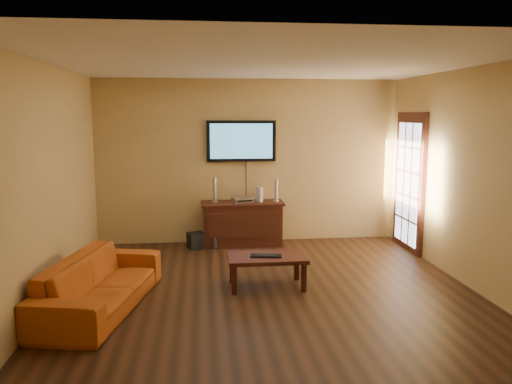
{
  "coord_description": "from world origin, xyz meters",
  "views": [
    {
      "loc": [
        -0.78,
        -5.74,
        2.13
      ],
      "look_at": [
        -0.06,
        0.8,
        1.1
      ],
      "focal_mm": 35.0,
      "sensor_mm": 36.0,
      "label": 1
    }
  ],
  "objects": [
    {
      "name": "av_receiver",
      "position": [
        -0.13,
        2.25,
        0.75
      ],
      "size": [
        0.37,
        0.31,
        0.07
      ],
      "primitive_type": "cube",
      "rotation": [
        0.0,
        0.0,
        0.3
      ],
      "color": "silver",
      "rests_on": "media_console"
    },
    {
      "name": "television",
      "position": [
        -0.13,
        2.45,
        1.69
      ],
      "size": [
        1.14,
        0.08,
        0.67
      ],
      "color": "black",
      "rests_on": "ground"
    },
    {
      "name": "game_console",
      "position": [
        0.15,
        2.27,
        0.83
      ],
      "size": [
        0.1,
        0.19,
        0.25
      ],
      "primitive_type": "cube",
      "rotation": [
        0.0,
        0.0,
        0.32
      ],
      "color": "white",
      "rests_on": "media_console"
    },
    {
      "name": "room_walls",
      "position": [
        0.0,
        0.62,
        1.69
      ],
      "size": [
        5.0,
        5.0,
        5.0
      ],
      "color": "tan",
      "rests_on": "ground"
    },
    {
      "name": "bottle",
      "position": [
        -0.59,
        1.98,
        0.09
      ],
      "size": [
        0.07,
        0.07,
        0.19
      ],
      "color": "white",
      "rests_on": "ground"
    },
    {
      "name": "french_door",
      "position": [
        2.46,
        1.7,
        1.05
      ],
      "size": [
        0.07,
        1.02,
        2.22
      ],
      "color": "black",
      "rests_on": "ground"
    },
    {
      "name": "sofa",
      "position": [
        -1.91,
        -0.32,
        0.39
      ],
      "size": [
        0.99,
        2.07,
        0.78
      ],
      "primitive_type": "imported",
      "rotation": [
        0.0,
        0.0,
        1.36
      ],
      "color": "#A94912",
      "rests_on": "ground"
    },
    {
      "name": "speaker_right",
      "position": [
        0.43,
        2.24,
        0.88
      ],
      "size": [
        0.1,
        0.1,
        0.36
      ],
      "color": "silver",
      "rests_on": "media_console"
    },
    {
      "name": "media_console",
      "position": [
        -0.13,
        2.24,
        0.36
      ],
      "size": [
        1.33,
        0.51,
        0.71
      ],
      "color": "black",
      "rests_on": "ground"
    },
    {
      "name": "keyboard",
      "position": [
        -0.01,
        0.13,
        0.41
      ],
      "size": [
        0.4,
        0.2,
        0.02
      ],
      "color": "black",
      "rests_on": "coffee_table"
    },
    {
      "name": "ground_plane",
      "position": [
        0.0,
        0.0,
        0.0
      ],
      "size": [
        5.0,
        5.0,
        0.0
      ],
      "primitive_type": "plane",
      "color": "black",
      "rests_on": "ground"
    },
    {
      "name": "subwoofer",
      "position": [
        -0.88,
        2.1,
        0.13
      ],
      "size": [
        0.32,
        0.32,
        0.25
      ],
      "primitive_type": "cube",
      "rotation": [
        0.0,
        0.0,
        0.34
      ],
      "color": "black",
      "rests_on": "ground"
    },
    {
      "name": "coffee_table",
      "position": [
        0.0,
        0.17,
        0.35
      ],
      "size": [
        0.96,
        0.58,
        0.4
      ],
      "color": "black",
      "rests_on": "ground"
    },
    {
      "name": "speaker_left",
      "position": [
        -0.58,
        2.27,
        0.89
      ],
      "size": [
        0.11,
        0.11,
        0.4
      ],
      "color": "silver",
      "rests_on": "media_console"
    }
  ]
}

